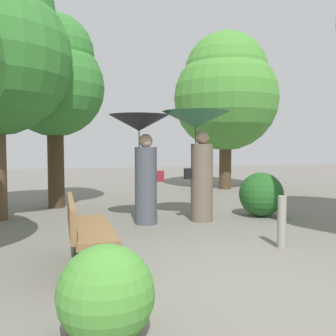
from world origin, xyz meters
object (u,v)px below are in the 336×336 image
at_px(tree_mid_right, 226,91).
at_px(path_marker_post, 282,222).
at_px(person_right, 198,142).
at_px(park_bench, 85,226).
at_px(person_left, 142,148).
at_px(tree_far_back, 54,77).

xyz_separation_m(tree_mid_right, path_marker_post, (-1.98, -6.79, -2.83)).
xyz_separation_m(person_right, park_bench, (-2.15, -2.33, -1.00)).
xyz_separation_m(person_left, person_right, (1.07, 0.02, 0.12)).
bearing_deg(person_right, person_left, 93.18).
bearing_deg(path_marker_post, person_left, 128.30).
bearing_deg(person_right, path_marker_post, -162.72).
distance_m(tree_mid_right, path_marker_post, 7.62).
distance_m(person_right, tree_far_back, 3.81).
bearing_deg(person_left, tree_mid_right, -34.93).
bearing_deg(path_marker_post, park_bench, -174.52).
distance_m(person_right, tree_mid_right, 5.61).
xyz_separation_m(person_right, path_marker_post, (0.55, -2.07, -1.14)).
bearing_deg(path_marker_post, tree_far_back, 126.81).
relative_size(tree_mid_right, path_marker_post, 6.85).
relative_size(person_left, person_right, 0.96).
height_order(person_left, tree_mid_right, tree_mid_right).
height_order(tree_far_back, path_marker_post, tree_far_back).
distance_m(person_right, path_marker_post, 2.43).
relative_size(park_bench, path_marker_post, 2.05).
relative_size(park_bench, tree_far_back, 0.34).
bearing_deg(path_marker_post, tree_mid_right, 73.76).
height_order(tree_mid_right, tree_far_back, tree_mid_right).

